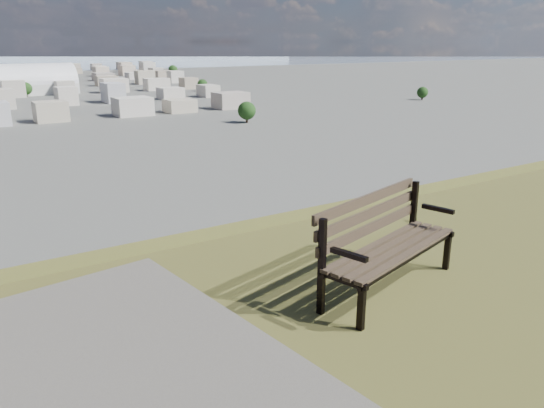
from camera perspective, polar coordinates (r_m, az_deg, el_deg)
park_bench at (r=4.87m, az=11.95°, el=-3.58°), size 1.70×0.94×0.85m
arena at (r=317.10m, az=-24.98°, el=11.51°), size 51.39×24.62×21.12m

